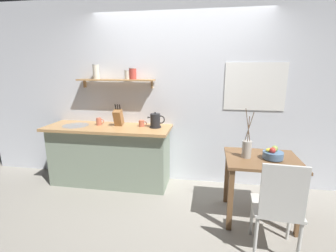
{
  "coord_description": "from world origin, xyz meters",
  "views": [
    {
      "loc": [
        0.44,
        -2.95,
        1.73
      ],
      "look_at": [
        -0.1,
        0.25,
        0.95
      ],
      "focal_mm": 26.05,
      "sensor_mm": 36.0,
      "label": 1
    }
  ],
  "objects_px": {
    "twig_vase": "(247,149)",
    "fruit_bowl": "(273,154)",
    "electric_kettle": "(155,121)",
    "coffee_mug_spare": "(142,123)",
    "dining_chair_near": "(279,205)",
    "knife_block": "(118,117)",
    "dining_table": "(261,170)",
    "coffee_mug_by_sink": "(99,121)"
  },
  "relations": [
    {
      "from": "dining_table",
      "to": "fruit_bowl",
      "type": "height_order",
      "value": "fruit_bowl"
    },
    {
      "from": "dining_chair_near",
      "to": "knife_block",
      "type": "relative_size",
      "value": 2.95
    },
    {
      "from": "coffee_mug_by_sink",
      "to": "knife_block",
      "type": "bearing_deg",
      "value": -0.69
    },
    {
      "from": "dining_table",
      "to": "electric_kettle",
      "type": "bearing_deg",
      "value": 156.49
    },
    {
      "from": "fruit_bowl",
      "to": "coffee_mug_spare",
      "type": "xyz_separation_m",
      "value": [
        -1.67,
        0.63,
        0.14
      ]
    },
    {
      "from": "twig_vase",
      "to": "electric_kettle",
      "type": "xyz_separation_m",
      "value": [
        -1.18,
        0.6,
        0.15
      ]
    },
    {
      "from": "dining_chair_near",
      "to": "coffee_mug_by_sink",
      "type": "distance_m",
      "value": 2.59
    },
    {
      "from": "knife_block",
      "to": "coffee_mug_spare",
      "type": "xyz_separation_m",
      "value": [
        0.35,
        0.02,
        -0.08
      ]
    },
    {
      "from": "dining_table",
      "to": "twig_vase",
      "type": "distance_m",
      "value": 0.3
    },
    {
      "from": "dining_chair_near",
      "to": "electric_kettle",
      "type": "relative_size",
      "value": 3.85
    },
    {
      "from": "electric_kettle",
      "to": "coffee_mug_by_sink",
      "type": "bearing_deg",
      "value": 179.39
    },
    {
      "from": "dining_table",
      "to": "dining_chair_near",
      "type": "xyz_separation_m",
      "value": [
        0.04,
        -0.61,
        -0.07
      ]
    },
    {
      "from": "coffee_mug_spare",
      "to": "knife_block",
      "type": "bearing_deg",
      "value": -176.49
    },
    {
      "from": "dining_chair_near",
      "to": "electric_kettle",
      "type": "height_order",
      "value": "electric_kettle"
    },
    {
      "from": "fruit_bowl",
      "to": "twig_vase",
      "type": "height_order",
      "value": "twig_vase"
    },
    {
      "from": "fruit_bowl",
      "to": "twig_vase",
      "type": "xyz_separation_m",
      "value": [
        -0.28,
        0.01,
        0.04
      ]
    },
    {
      "from": "dining_chair_near",
      "to": "twig_vase",
      "type": "distance_m",
      "value": 0.71
    },
    {
      "from": "electric_kettle",
      "to": "knife_block",
      "type": "height_order",
      "value": "knife_block"
    },
    {
      "from": "dining_chair_near",
      "to": "electric_kettle",
      "type": "xyz_separation_m",
      "value": [
        -1.4,
        1.2,
        0.47
      ]
    },
    {
      "from": "knife_block",
      "to": "twig_vase",
      "type": "bearing_deg",
      "value": -19.17
    },
    {
      "from": "fruit_bowl",
      "to": "knife_block",
      "type": "xyz_separation_m",
      "value": [
        -2.01,
        0.61,
        0.22
      ]
    },
    {
      "from": "dining_table",
      "to": "electric_kettle",
      "type": "relative_size",
      "value": 3.25
    },
    {
      "from": "knife_block",
      "to": "coffee_mug_spare",
      "type": "height_order",
      "value": "knife_block"
    },
    {
      "from": "twig_vase",
      "to": "electric_kettle",
      "type": "distance_m",
      "value": 1.33
    },
    {
      "from": "electric_kettle",
      "to": "twig_vase",
      "type": "bearing_deg",
      "value": -26.88
    },
    {
      "from": "dining_table",
      "to": "twig_vase",
      "type": "bearing_deg",
      "value": -177.83
    },
    {
      "from": "twig_vase",
      "to": "fruit_bowl",
      "type": "bearing_deg",
      "value": -1.9
    },
    {
      "from": "twig_vase",
      "to": "coffee_mug_by_sink",
      "type": "xyz_separation_m",
      "value": [
        -2.04,
        0.61,
        0.1
      ]
    },
    {
      "from": "fruit_bowl",
      "to": "coffee_mug_spare",
      "type": "height_order",
      "value": "coffee_mug_spare"
    },
    {
      "from": "fruit_bowl",
      "to": "twig_vase",
      "type": "distance_m",
      "value": 0.28
    },
    {
      "from": "dining_table",
      "to": "twig_vase",
      "type": "height_order",
      "value": "twig_vase"
    },
    {
      "from": "dining_table",
      "to": "dining_chair_near",
      "type": "bearing_deg",
      "value": -86.43
    },
    {
      "from": "coffee_mug_by_sink",
      "to": "coffee_mug_spare",
      "type": "height_order",
      "value": "coffee_mug_by_sink"
    },
    {
      "from": "dining_table",
      "to": "twig_vase",
      "type": "xyz_separation_m",
      "value": [
        -0.18,
        -0.01,
        0.25
      ]
    },
    {
      "from": "twig_vase",
      "to": "coffee_mug_by_sink",
      "type": "relative_size",
      "value": 4.65
    },
    {
      "from": "knife_block",
      "to": "dining_chair_near",
      "type": "bearing_deg",
      "value": -31.63
    },
    {
      "from": "dining_chair_near",
      "to": "electric_kettle",
      "type": "distance_m",
      "value": 1.9
    },
    {
      "from": "electric_kettle",
      "to": "coffee_mug_by_sink",
      "type": "relative_size",
      "value": 2.05
    },
    {
      "from": "dining_chair_near",
      "to": "fruit_bowl",
      "type": "relative_size",
      "value": 4.36
    },
    {
      "from": "electric_kettle",
      "to": "coffee_mug_spare",
      "type": "distance_m",
      "value": 0.22
    },
    {
      "from": "electric_kettle",
      "to": "fruit_bowl",
      "type": "bearing_deg",
      "value": -22.58
    },
    {
      "from": "dining_table",
      "to": "knife_block",
      "type": "height_order",
      "value": "knife_block"
    }
  ]
}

